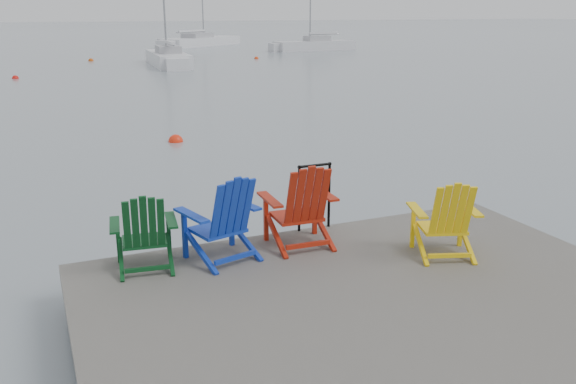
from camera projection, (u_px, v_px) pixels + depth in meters
name	position (u px, v px, depth m)	size (l,w,h in m)	color
ground	(396.00, 356.00, 6.11)	(400.00, 400.00, 0.00)	slate
dock	(397.00, 325.00, 6.01)	(6.00, 5.00, 1.40)	#322F2C
handrail	(314.00, 190.00, 8.07)	(0.48, 0.04, 0.90)	black
chair_green	(144.00, 231.00, 6.80)	(0.80, 0.75, 0.92)	#0B3E19
chair_blue	(223.00, 218.00, 7.05)	(0.97, 0.92, 1.04)	#1030A6
chair_red	(301.00, 205.00, 7.46)	(0.88, 0.82, 1.07)	#A41D0C
chair_yellow	(446.00, 218.00, 7.17)	(0.92, 0.87, 0.96)	yellow
sailboat_near	(168.00, 60.00, 38.34)	(2.46, 7.54, 10.37)	silver
sailboat_mid	(201.00, 42.00, 59.57)	(9.37, 8.15, 13.48)	silver
sailboat_far	(314.00, 46.00, 52.57)	(7.15, 2.48, 9.86)	silver
buoy_a	(176.00, 142.00, 16.09)	(0.39, 0.39, 0.39)	red
buoy_b	(15.00, 79.00, 30.97)	(0.33, 0.33, 0.33)	red
buoy_c	(256.00, 59.00, 43.69)	(0.32, 0.32, 0.32)	red
buoy_d	(91.00, 61.00, 41.80)	(0.36, 0.36, 0.36)	#BE480B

